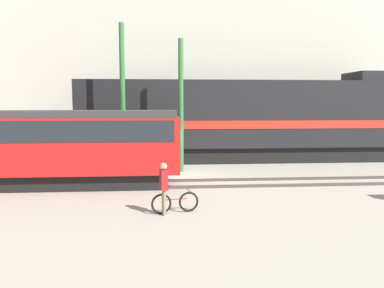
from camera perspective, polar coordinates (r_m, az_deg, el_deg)
The scene contains 10 objects.
ground_plane at distance 19.26m, azimuth -2.75°, elevation -5.05°, with size 120.00×120.00×0.00m, color #9E998C.
track_near at distance 17.37m, azimuth -2.58°, elevation -6.07°, with size 60.00×1.51×0.14m.
track_far at distance 24.25m, azimuth -3.08°, elevation -2.55°, with size 60.00×1.51×0.14m.
building_backdrop at distance 30.79m, azimuth -3.42°, elevation 11.54°, with size 44.86×6.00×13.24m.
freight_locomotive at distance 24.52m, azimuth 7.72°, elevation 3.69°, with size 20.60×3.04×5.78m.
streetcar at distance 17.95m, azimuth -22.37°, elevation 0.03°, with size 12.50×2.54×3.45m.
bicycle at distance 13.05m, azimuth -2.58°, elevation -8.92°, with size 1.65×0.53×0.77m.
person at distance 12.64m, azimuth -4.33°, elevation -5.97°, with size 0.29×0.40×1.79m.
utility_pole_left at distance 20.58m, azimuth -10.51°, elevation 6.77°, with size 0.28×0.28×7.99m.
utility_pole_center at distance 20.48m, azimuth -1.70°, elevation 5.79°, with size 0.28×0.28×7.22m.
Camera 1 is at (-0.49, -18.88, 3.77)m, focal length 35.00 mm.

